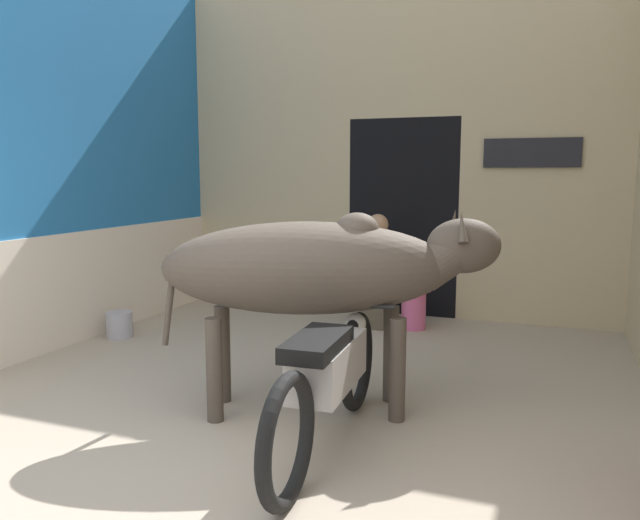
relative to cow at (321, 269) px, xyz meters
The scene contains 8 objects.
ground_plane 1.77m from the cow, 103.34° to the right, with size 30.00×30.00×0.00m, color tan.
wall_left_shopfront 3.17m from the cow, 164.32° to the left, with size 0.25×4.53×3.83m.
wall_back_with_doorway 3.43m from the cow, 94.79° to the left, with size 5.04×0.93×3.83m.
cow is the anchor object (origin of this frame).
motorcycle_near 0.82m from the cow, 64.95° to the right, with size 0.58×2.05×0.79m.
shopkeeper_seated 2.49m from the cow, 97.14° to the left, with size 0.39×0.34×1.20m.
plastic_stool 2.59m from the cow, 87.68° to the left, with size 0.37×0.37×0.45m.
bucket 2.92m from the cow, 157.37° to the left, with size 0.26×0.26×0.26m.
Camera 1 is at (1.83, -2.45, 1.65)m, focal length 35.00 mm.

